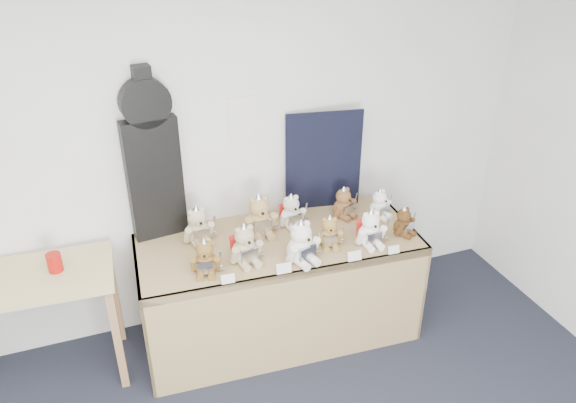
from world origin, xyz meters
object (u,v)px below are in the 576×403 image
object	(u,v)px
teddy_front_centre	(302,244)
teddy_back_centre_right	(291,212)
side_table	(34,293)
teddy_front_left	(245,246)
teddy_front_far_left	(205,258)
teddy_front_right	(329,233)
teddy_back_end	(380,205)
teddy_front_far_right	(370,229)
teddy_back_left	(198,227)
teddy_front_end	(404,223)
display_table	(282,266)
guitar_case	(152,158)
teddy_back_right	(344,204)
red_cup	(55,262)
teddy_back_centre_left	(260,217)

from	to	relation	value
teddy_front_centre	teddy_back_centre_right	size ratio (longest dim) A/B	1.19
side_table	teddy_front_left	bearing A→B (deg)	-9.02
teddy_front_far_left	teddy_front_right	distance (m)	0.85
teddy_back_end	teddy_back_centre_right	bearing A→B (deg)	147.77
teddy_front_far_right	teddy_back_left	distance (m)	1.16
teddy_front_end	teddy_back_end	xyz separation A→B (m)	(-0.04, 0.28, 0.01)
display_table	teddy_back_end	bearing A→B (deg)	12.25
teddy_back_centre_right	teddy_back_end	distance (m)	0.66
guitar_case	teddy_front_centre	bearing A→B (deg)	-46.19
side_table	teddy_front_far_left	size ratio (longest dim) A/B	3.87
teddy_back_right	teddy_back_end	xyz separation A→B (m)	(0.25, -0.09, -0.01)
red_cup	teddy_front_right	size ratio (longest dim) A/B	0.50
teddy_front_far_left	teddy_front_far_right	size ratio (longest dim) A/B	0.92
side_table	teddy_back_left	size ratio (longest dim) A/B	3.47
red_cup	display_table	bearing A→B (deg)	-7.64
display_table	guitar_case	xyz separation A→B (m)	(-0.74, 0.44, 0.75)
teddy_back_left	teddy_back_end	bearing A→B (deg)	-15.04
display_table	teddy_back_end	xyz separation A→B (m)	(0.81, 0.13, 0.27)
red_cup	teddy_front_end	world-z (taller)	teddy_front_end
red_cup	teddy_front_centre	distance (m)	1.54
teddy_back_left	display_table	bearing A→B (deg)	-35.56
teddy_front_centre	teddy_back_right	bearing A→B (deg)	24.57
display_table	teddy_front_centre	world-z (taller)	teddy_front_centre
side_table	teddy_front_far_right	distance (m)	2.20
teddy_front_far_right	teddy_back_right	bearing A→B (deg)	91.48
teddy_back_right	teddy_back_end	size ratio (longest dim) A/B	1.07
teddy_back_centre_right	teddy_back_end	xyz separation A→B (m)	(0.65, -0.10, -0.01)
red_cup	teddy_back_right	xyz separation A→B (m)	(1.99, 0.02, 0.02)
teddy_back_centre_left	teddy_back_end	xyz separation A→B (m)	(0.90, -0.07, -0.04)
display_table	teddy_front_far_right	distance (m)	0.66
side_table	teddy_back_centre_left	size ratio (longest dim) A/B	3.06
guitar_case	teddy_front_left	distance (m)	0.84
display_table	side_table	world-z (taller)	side_table
teddy_front_far_left	teddy_back_left	distance (m)	0.37
teddy_front_right	teddy_front_left	bearing A→B (deg)	-166.89
teddy_front_right	teddy_front_end	bearing A→B (deg)	8.69
guitar_case	teddy_front_left	xyz separation A→B (m)	(0.46, -0.54, -0.46)
teddy_back_right	teddy_back_left	bearing A→B (deg)	156.49
side_table	teddy_front_centre	bearing A→B (deg)	-10.41
teddy_front_right	teddy_back_centre_left	world-z (taller)	teddy_back_centre_left
side_table	teddy_back_end	world-z (taller)	teddy_back_end
teddy_front_centre	teddy_front_far_right	size ratio (longest dim) A/B	1.13
teddy_front_far_left	teddy_back_end	bearing A→B (deg)	25.10
teddy_front_centre	teddy_back_right	world-z (taller)	teddy_front_centre
teddy_back_left	side_table	bearing A→B (deg)	173.45
teddy_front_far_left	teddy_back_centre_right	world-z (taller)	teddy_back_centre_right
red_cup	side_table	bearing A→B (deg)	-177.32
teddy_front_right	teddy_back_right	size ratio (longest dim) A/B	0.94
teddy_back_end	teddy_front_far_right	bearing A→B (deg)	-151.28
display_table	teddy_front_centre	size ratio (longest dim) A/B	6.10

